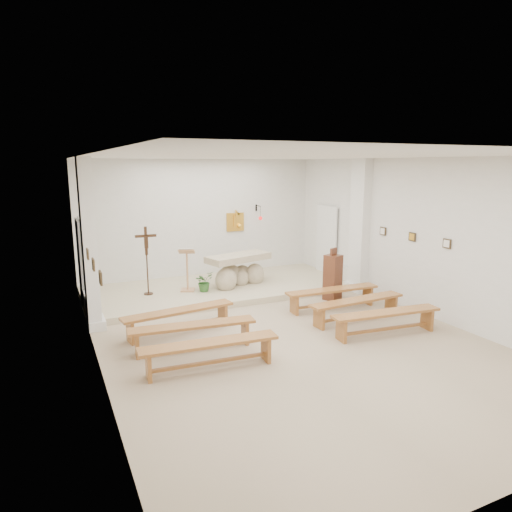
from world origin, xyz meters
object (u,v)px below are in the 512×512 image
bench_left_front (179,315)px  bench_right_front (332,294)px  bench_right_second (357,305)px  bench_left_second (193,330)px  crucifix_stand (147,256)px  donation_pedestal (333,277)px  bench_right_third (386,317)px  lectern (187,269)px  bench_left_third (210,349)px  altar (238,272)px

bench_left_front → bench_right_front: 3.70m
bench_right_front → bench_right_second: same height
bench_left_second → crucifix_stand: bearing=97.8°
donation_pedestal → bench_right_third: donation_pedestal is taller
lectern → donation_pedestal: size_ratio=0.86×
lectern → bench_left_third: (-0.91, -4.30, -0.35)m
bench_left_front → bench_right_third: 4.14m
bench_right_second → bench_left_third: bearing=-168.8°
altar → lectern: bearing=165.1°
bench_left_second → bench_right_third: bearing=-7.7°
crucifix_stand → bench_right_second: bearing=-39.8°
bench_left_second → bench_left_front: bearing=96.5°
donation_pedestal → bench_left_third: 4.82m
bench_left_third → bench_left_front: bearing=94.3°
bench_left_third → bench_right_third: size_ratio=1.00×
lectern → bench_left_third: size_ratio=0.49×
donation_pedestal → bench_left_front: 4.17m
bench_right_front → bench_right_third: bearing=-87.3°
crucifix_stand → bench_right_front: 4.62m
crucifix_stand → bench_right_second: 5.19m
bench_right_front → bench_right_second: (0.00, -0.93, 0.00)m
lectern → bench_right_third: size_ratio=0.49×
bench_left_front → bench_right_front: bearing=-7.8°
bench_left_front → bench_left_third: (-0.00, -1.86, 0.00)m
bench_right_second → bench_right_third: size_ratio=1.00×
crucifix_stand → bench_right_front: size_ratio=0.73×
lectern → bench_right_second: (2.79, -3.37, -0.35)m
lectern → bench_right_third: (2.79, -4.30, -0.35)m
altar → bench_left_second: 4.09m
altar → bench_right_second: size_ratio=0.81×
bench_right_third → donation_pedestal: bearing=86.2°
bench_left_front → bench_left_second: bearing=-97.8°
lectern → bench_right_third: lectern is taller
lectern → bench_left_second: (-0.91, -3.37, -0.35)m
donation_pedestal → bench_left_third: donation_pedestal is taller
altar → bench_right_front: 2.81m
lectern → bench_right_front: lectern is taller
bench_right_second → bench_right_third: bearing=-93.0°
bench_left_front → crucifix_stand: bearing=84.0°
donation_pedestal → bench_left_second: 4.41m
crucifix_stand → bench_right_second: size_ratio=0.73×
altar → donation_pedestal: donation_pedestal is taller
altar → bench_right_third: altar is taller
altar → bench_left_third: size_ratio=0.81×
lectern → bench_left_third: 4.41m
donation_pedestal → bench_left_front: bearing=168.3°
bench_right_front → donation_pedestal: bearing=58.3°
bench_left_third → bench_right_third: (3.70, 0.00, 0.00)m
bench_right_second → lectern: bearing=126.7°
bench_left_front → bench_right_third: (3.70, -1.86, 0.00)m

